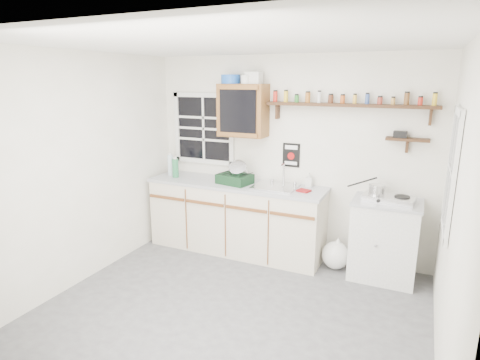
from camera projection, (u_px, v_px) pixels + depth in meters
name	position (u px, v px, depth m)	size (l,w,h in m)	color
room	(233.00, 187.00, 3.65)	(3.64, 3.24, 2.54)	#49484B
main_cabinet	(236.00, 217.00, 5.22)	(2.31, 0.63, 0.92)	beige
right_cabinet	(384.00, 239.00, 4.50)	(0.73, 0.57, 0.91)	beige
sink	(276.00, 186.00, 4.90)	(0.52, 0.44, 0.29)	#BCBBC0
upper_cabinet	(243.00, 110.00, 5.00)	(0.60, 0.32, 0.65)	brown
upper_cabinet_clutter	(240.00, 79.00, 4.92)	(0.52, 0.24, 0.14)	#1B52B3
spice_shelf	(347.00, 104.00, 4.52)	(1.91, 0.18, 0.35)	black
secondary_shelf	(405.00, 139.00, 4.36)	(0.45, 0.16, 0.24)	black
warning_sign	(291.00, 155.00, 5.02)	(0.22, 0.02, 0.30)	black
window_back	(204.00, 129.00, 5.46)	(0.93, 0.03, 0.98)	black
window_right	(452.00, 172.00, 3.36)	(0.03, 0.78, 1.08)	black
water_bottles	(173.00, 166.00, 5.43)	(0.20, 0.14, 0.32)	silver
dish_rack	(236.00, 176.00, 5.05)	(0.45, 0.37, 0.30)	black
soap_bottle	(309.00, 180.00, 4.91)	(0.08, 0.08, 0.18)	silver
rag	(304.00, 191.00, 4.72)	(0.14, 0.12, 0.02)	maroon
hotplate	(389.00, 198.00, 4.36)	(0.56, 0.35, 0.08)	#BCBBC0
saucepan	(376.00, 189.00, 4.40)	(0.43, 0.23, 0.18)	#BCBBC0
trash_bag	(335.00, 255.00, 4.76)	(0.37, 0.33, 0.42)	white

